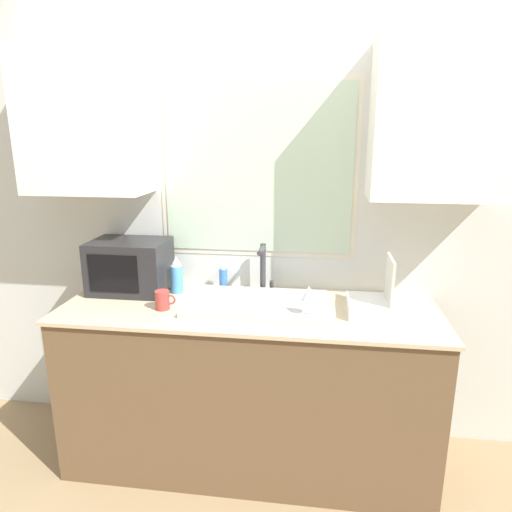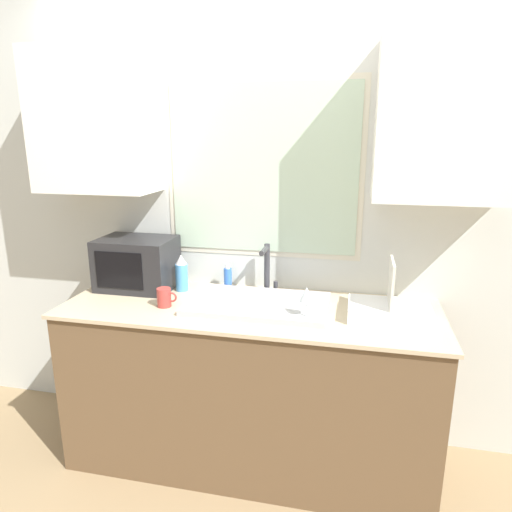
# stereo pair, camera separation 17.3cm
# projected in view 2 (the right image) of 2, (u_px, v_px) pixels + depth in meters

# --- Properties ---
(ground_plane) EXTENTS (12.00, 12.00, 0.00)m
(ground_plane) POSITION_uv_depth(u_px,v_px,m) (235.00, 498.00, 2.28)
(ground_plane) COLOR #937A56
(countertop) EXTENTS (1.94, 0.68, 0.90)m
(countertop) POSITION_uv_depth(u_px,v_px,m) (250.00, 384.00, 2.47)
(countertop) COLOR brown
(countertop) RESTS_ON ground_plane
(wall_back) EXTENTS (6.00, 0.38, 2.60)m
(wall_back) POSITION_uv_depth(u_px,v_px,m) (262.00, 196.00, 2.51)
(wall_back) COLOR silver
(wall_back) RESTS_ON ground_plane
(sink_basin) EXTENTS (0.72, 0.43, 0.03)m
(sink_basin) POSITION_uv_depth(u_px,v_px,m) (258.00, 304.00, 2.35)
(sink_basin) COLOR #B2B2B7
(sink_basin) RESTS_ON countertop
(faucet) EXTENTS (0.08, 0.17, 0.27)m
(faucet) POSITION_uv_depth(u_px,v_px,m) (267.00, 265.00, 2.52)
(faucet) COLOR #333338
(faucet) RESTS_ON countertop
(microwave) EXTENTS (0.42, 0.31, 0.29)m
(microwave) POSITION_uv_depth(u_px,v_px,m) (137.00, 263.00, 2.60)
(microwave) COLOR #232326
(microwave) RESTS_ON countertop
(dish_rack) EXTENTS (0.39, 0.25, 0.29)m
(dish_rack) POSITION_uv_depth(u_px,v_px,m) (389.00, 309.00, 2.19)
(dish_rack) COLOR white
(dish_rack) RESTS_ON countertop
(spray_bottle) EXTENTS (0.07, 0.07, 0.21)m
(spray_bottle) POSITION_uv_depth(u_px,v_px,m) (182.00, 273.00, 2.57)
(spray_bottle) COLOR #4C99D8
(spray_bottle) RESTS_ON countertop
(soap_bottle) EXTENTS (0.05, 0.05, 0.15)m
(soap_bottle) POSITION_uv_depth(u_px,v_px,m) (228.00, 278.00, 2.61)
(soap_bottle) COLOR blue
(soap_bottle) RESTS_ON countertop
(mug_near_sink) EXTENTS (0.11, 0.07, 0.10)m
(mug_near_sink) POSITION_uv_depth(u_px,v_px,m) (164.00, 297.00, 2.34)
(mug_near_sink) COLOR #A53833
(mug_near_sink) RESTS_ON countertop
(wine_glass) EXTENTS (0.06, 0.06, 0.17)m
(wine_glass) POSITION_uv_depth(u_px,v_px,m) (306.00, 296.00, 2.13)
(wine_glass) COLOR silver
(wine_glass) RESTS_ON countertop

